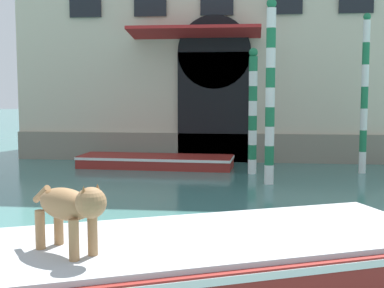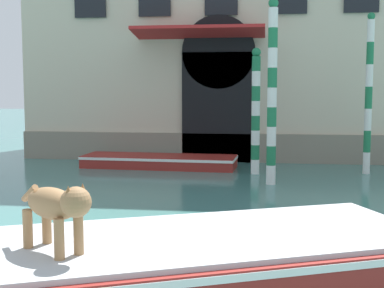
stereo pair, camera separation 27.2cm
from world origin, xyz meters
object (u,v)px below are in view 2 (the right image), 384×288
boat_moored_near_palazzo (159,161)px  mooring_pole_4 (256,111)px  dog_on_deck (56,206)px  mooring_pole_0 (369,94)px  boat_foreground (111,271)px  mooring_pole_1 (272,92)px

boat_moored_near_palazzo → mooring_pole_4: size_ratio=1.35×
dog_on_deck → mooring_pole_4: (1.85, 9.97, 0.57)m
boat_moored_near_palazzo → mooring_pole_0: bearing=-1.0°
boat_foreground → mooring_pole_1: size_ratio=1.72×
mooring_pole_1 → mooring_pole_4: size_ratio=1.30×
mooring_pole_0 → mooring_pole_1: bearing=-142.5°
boat_foreground → mooring_pole_1: bearing=53.1°
mooring_pole_4 → dog_on_deck: bearing=-100.5°
dog_on_deck → boat_moored_near_palazzo: 10.94m
mooring_pole_0 → mooring_pole_4: (-3.14, -0.47, -0.48)m
mooring_pole_1 → mooring_pole_4: mooring_pole_1 is taller
boat_moored_near_palazzo → mooring_pole_1: mooring_pole_1 is taller
boat_foreground → boat_moored_near_palazzo: (-1.53, 10.38, -0.19)m
dog_on_deck → boat_moored_near_palazzo: bearing=130.5°
dog_on_deck → mooring_pole_1: size_ratio=0.21×
mooring_pole_0 → mooring_pole_4: bearing=-171.5°
boat_foreground → boat_moored_near_palazzo: bearing=74.6°
dog_on_deck → mooring_pole_4: bearing=114.2°
boat_foreground → boat_moored_near_palazzo: boat_foreground is taller
boat_moored_near_palazzo → mooring_pole_1: 4.70m
dog_on_deck → mooring_pole_0: size_ratio=0.22×
boat_foreground → mooring_pole_0: size_ratio=1.76×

